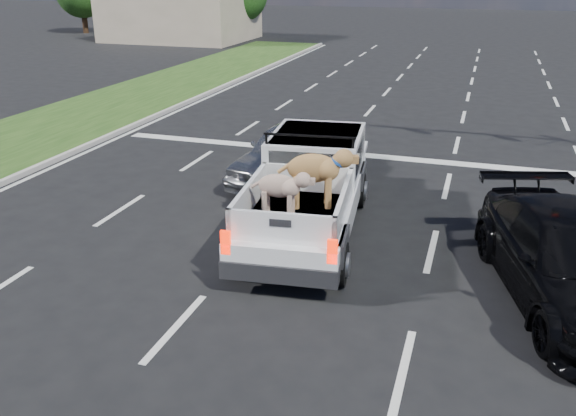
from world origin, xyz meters
The scene contains 7 objects.
ground centered at (0.00, 0.00, 0.00)m, with size 160.00×160.00×0.00m, color black.
road_markings centered at (0.00, 6.56, 0.01)m, with size 17.75×60.00×0.01m.
curb_left centered at (-9.05, 6.00, 0.07)m, with size 0.15×60.00×0.14m, color #A69F98.
building_left centered at (-20.00, 36.00, 2.20)m, with size 10.00×8.00×4.40m, color #BBA68E.
pickup_truck centered at (-0.83, 4.19, 0.98)m, with size 2.60×5.72×2.07m.
silver_sedan centered at (-2.20, 7.34, 0.76)m, with size 1.79×4.44×1.51m, color #ABAEB2.
black_coupe centered at (4.02, 2.77, 0.74)m, with size 2.08×5.11×1.48m, color black.
Camera 1 is at (2.38, -7.13, 5.19)m, focal length 38.00 mm.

